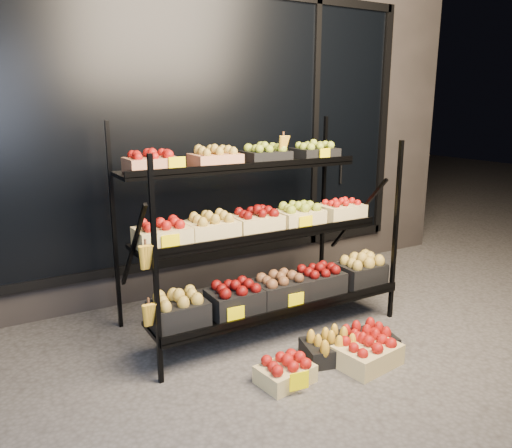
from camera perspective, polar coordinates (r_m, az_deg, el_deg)
ground at (r=3.77m, az=5.54°, el=-14.69°), size 24.00×24.00×0.00m
building at (r=5.62m, az=-9.96°, el=13.14°), size 6.00×2.08×3.50m
display_rack at (r=3.94m, az=0.56°, el=-1.02°), size 2.18×1.02×1.66m
tag_floor_a at (r=3.29m, az=4.95°, el=-18.03°), size 0.13×0.01×0.12m
floor_crate_left at (r=3.40m, az=3.35°, el=-16.36°), size 0.38×0.30×0.18m
floor_crate_midleft at (r=3.70m, az=8.50°, el=-13.76°), size 0.44×0.37×0.20m
floor_crate_midright at (r=3.67m, az=12.61°, el=-14.05°), size 0.47×0.37×0.21m
floor_crate_right at (r=3.84m, az=12.44°, el=-12.85°), size 0.46×0.37×0.20m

